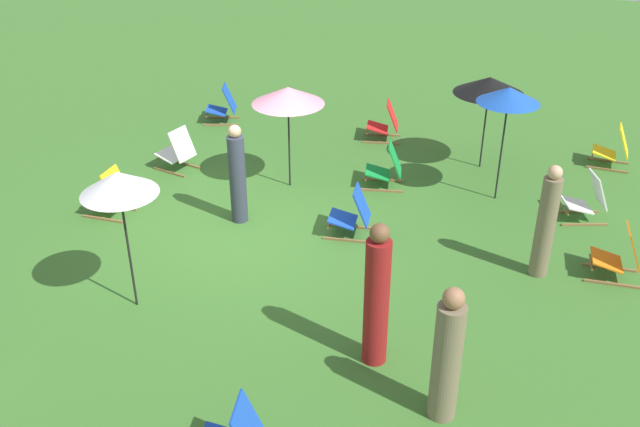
# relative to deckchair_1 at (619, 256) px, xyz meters

# --- Properties ---
(ground_plane) EXTENTS (40.00, 40.00, 0.00)m
(ground_plane) POSITION_rel_deckchair_1_xyz_m (0.17, -5.58, -0.37)
(ground_plane) COLOR #386B28
(deckchair_1) EXTENTS (0.49, 0.77, 0.83)m
(deckchair_1) POSITION_rel_deckchair_1_xyz_m (0.00, 0.00, 0.00)
(deckchair_1) COLOR olive
(deckchair_1) RESTS_ON ground
(deckchair_3) EXTENTS (0.54, 0.80, 0.83)m
(deckchair_3) POSITION_rel_deckchair_1_xyz_m (-0.17, -3.94, 0.00)
(deckchair_3) COLOR olive
(deckchair_3) RESTS_ON ground
(deckchair_4) EXTENTS (0.67, 0.86, 0.83)m
(deckchair_4) POSITION_rel_deckchair_1_xyz_m (-1.69, -0.35, 0.00)
(deckchair_4) COLOR olive
(deckchair_4) RESTS_ON ground
(deckchair_5) EXTENTS (0.49, 0.77, 0.83)m
(deckchair_5) POSITION_rel_deckchair_1_xyz_m (0.25, -7.98, 0.00)
(deckchair_5) COLOR olive
(deckchair_5) RESTS_ON ground
(deckchair_6) EXTENTS (0.55, 0.80, 0.83)m
(deckchair_6) POSITION_rel_deckchair_1_xyz_m (-4.01, 0.26, 0.00)
(deckchair_6) COLOR olive
(deckchair_6) RESTS_ON ground
(deckchair_8) EXTENTS (0.66, 0.86, 0.83)m
(deckchair_8) POSITION_rel_deckchair_1_xyz_m (-4.19, -7.79, 0.00)
(deckchair_8) COLOR olive
(deckchair_8) RESTS_ON ground
(deckchair_9) EXTENTS (0.57, 0.82, 0.83)m
(deckchair_9) POSITION_rel_deckchair_1_xyz_m (-4.14, -4.18, 0.00)
(deckchair_9) COLOR olive
(deckchair_9) RESTS_ON ground
(deckchair_10) EXTENTS (0.58, 0.82, 0.83)m
(deckchair_10) POSITION_rel_deckchair_1_xyz_m (-2.01, -3.75, 0.00)
(deckchair_10) COLOR olive
(deckchair_10) RESTS_ON ground
(deckchair_11) EXTENTS (0.66, 0.86, 0.83)m
(deckchair_11) POSITION_rel_deckchair_1_xyz_m (-1.67, -7.68, 0.00)
(deckchair_11) COLOR olive
(deckchair_11) RESTS_ON ground
(umbrella_0) EXTENTS (0.98, 0.98, 2.00)m
(umbrella_0) POSITION_rel_deckchair_1_xyz_m (2.44, -6.35, 1.48)
(umbrella_0) COLOR black
(umbrella_0) RESTS_ON ground
(umbrella_1) EXTENTS (1.26, 1.26, 1.86)m
(umbrella_1) POSITION_rel_deckchair_1_xyz_m (-1.59, -5.43, 1.34)
(umbrella_1) COLOR black
(umbrella_1) RESTS_ON ground
(umbrella_2) EXTENTS (1.30, 1.30, 1.77)m
(umbrella_2) POSITION_rel_deckchair_1_xyz_m (-3.33, -2.16, 1.25)
(umbrella_2) COLOR black
(umbrella_2) RESTS_ON ground
(umbrella_3) EXTENTS (1.04, 1.04, 2.02)m
(umbrella_3) POSITION_rel_deckchair_1_xyz_m (-2.07, -1.81, 1.52)
(umbrella_3) COLOR black
(umbrella_3) RESTS_ON ground
(person_0) EXTENTS (0.30, 0.30, 1.68)m
(person_0) POSITION_rel_deckchair_1_xyz_m (-0.14, -5.84, 0.43)
(person_0) COLOR #333847
(person_0) RESTS_ON ground
(person_1) EXTENTS (0.34, 0.34, 1.68)m
(person_1) POSITION_rel_deckchair_1_xyz_m (3.38, -2.10, 0.43)
(person_1) COLOR #72664C
(person_1) RESTS_ON ground
(person_2) EXTENTS (0.33, 0.33, 1.90)m
(person_2) POSITION_rel_deckchair_1_xyz_m (2.68, -3.00, 0.54)
(person_2) COLOR maroon
(person_2) RESTS_ON ground
(person_3) EXTENTS (0.34, 0.34, 1.73)m
(person_3) POSITION_rel_deckchair_1_xyz_m (0.19, -1.08, 0.46)
(person_3) COLOR #72664C
(person_3) RESTS_ON ground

